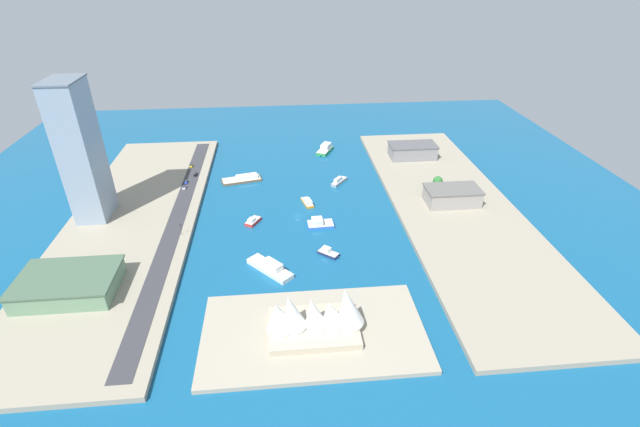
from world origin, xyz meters
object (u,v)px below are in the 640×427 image
tugboat_red (253,221)px  van_white (184,187)px  water_taxi_orange (308,202)px  ferry_green_doubledeck (325,149)px  taxi_yellow_cab (191,165)px  ferry_white_commuter (270,267)px  barge_flat_brown (243,179)px  yacht_sleek_gray (339,181)px  warehouse_low_gray (412,151)px  opera_landmark (314,316)px  carpark_squat_concrete (452,196)px  tower_tall_glass (81,152)px  hatchback_blue (186,182)px  suv_black (195,174)px  terminal_long_green (68,284)px  catamaran_blue (319,223)px  traffic_light_waterfront (181,228)px  patrol_launch_navy (328,252)px

tugboat_red → van_white: van_white is taller
water_taxi_orange → ferry_green_doubledeck: size_ratio=0.71×
water_taxi_orange → taxi_yellow_cab: taxi_yellow_cab is taller
ferry_white_commuter → barge_flat_brown: bearing=-79.8°
yacht_sleek_gray → warehouse_low_gray: warehouse_low_gray is taller
warehouse_low_gray → opera_landmark: 187.73m
carpark_squat_concrete → van_white: bearing=-12.0°
tower_tall_glass → van_white: tower_tall_glass is taller
hatchback_blue → taxi_yellow_cab: taxi_yellow_cab is taller
ferry_white_commuter → van_white: bearing=-58.3°
ferry_green_doubledeck → carpark_squat_concrete: (-65.69, 93.20, 5.24)m
carpark_squat_concrete → taxi_yellow_cab: size_ratio=7.38×
carpark_squat_concrete → hatchback_blue: bearing=-14.7°
ferry_green_doubledeck → tower_tall_glass: bearing=32.0°
carpark_squat_concrete → suv_black: carpark_squat_concrete is taller
tower_tall_glass → suv_black: tower_tall_glass is taller
tugboat_red → terminal_long_green: bearing=35.8°
warehouse_low_gray → hatchback_blue: 159.79m
catamaran_blue → suv_black: (77.05, -68.06, 1.88)m
water_taxi_orange → carpark_squat_concrete: size_ratio=0.45×
tower_tall_glass → barge_flat_brown: bearing=-152.1°
opera_landmark → water_taxi_orange: bearing=-92.6°
water_taxi_orange → terminal_long_green: size_ratio=0.34×
ferry_white_commuter → opera_landmark: bearing=111.9°
terminal_long_green → taxi_yellow_cab: (-32.13, -131.91, -3.50)m
terminal_long_green → traffic_light_waterfront: 58.98m
ferry_green_doubledeck → yacht_sleek_gray: bearing=93.6°
ferry_white_commuter → water_taxi_orange: bearing=-109.1°
yacht_sleek_gray → ferry_white_commuter: size_ratio=0.60×
terminal_long_green → van_white: bearing=-108.6°
yacht_sleek_gray → suv_black: bearing=-9.5°
hatchback_blue → catamaran_blue: bearing=145.2°
hatchback_blue → ferry_green_doubledeck: bearing=-152.1°
ferry_green_doubledeck → traffic_light_waterfront: bearing=52.2°
van_white → suv_black: (-4.10, -19.51, 0.08)m
van_white → suv_black: 19.94m
barge_flat_brown → opera_landmark: bearing=103.8°
opera_landmark → van_white: bearing=-61.4°
patrol_launch_navy → ferry_white_commuter: bearing=20.1°
patrol_launch_navy → barge_flat_brown: bearing=-62.6°
ferry_white_commuter → opera_landmark: size_ratio=0.60×
water_taxi_orange → catamaran_blue: catamaran_blue is taller
ferry_green_doubledeck → terminal_long_green: 202.69m
water_taxi_orange → patrol_launch_navy: (-6.50, 53.88, -0.05)m
patrol_launch_navy → traffic_light_waterfront: size_ratio=1.73×
suv_black → traffic_light_waterfront: (-3.34, 74.35, 3.40)m
yacht_sleek_gray → opera_landmark: size_ratio=0.36×
catamaran_blue → van_white: bearing=-30.9°
barge_flat_brown → hatchback_blue: hatchback_blue is taller
catamaran_blue → tower_tall_glass: (124.73, -20.24, 38.90)m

